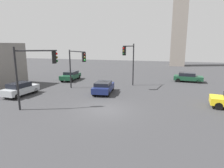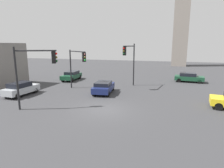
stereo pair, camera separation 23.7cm
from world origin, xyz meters
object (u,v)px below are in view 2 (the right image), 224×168
at_px(car_1, 72,75).
at_px(traffic_light_1, 35,66).
at_px(car_3, 189,77).
at_px(traffic_light_2, 130,57).
at_px(traffic_light_0, 77,61).
at_px(car_4, 21,89).
at_px(car_0, 104,87).

bearing_deg(car_1, traffic_light_1, 12.58).
relative_size(traffic_light_1, car_3, 1.26).
bearing_deg(traffic_light_2, car_3, 139.52).
xyz_separation_m(traffic_light_0, car_4, (-4.80, -3.75, -2.74)).
xyz_separation_m(traffic_light_0, car_3, (12.92, 9.76, -2.78)).
relative_size(traffic_light_0, car_0, 1.14).
height_order(traffic_light_0, traffic_light_2, traffic_light_2).
xyz_separation_m(traffic_light_2, car_4, (-10.20, -7.23, -3.13)).
bearing_deg(traffic_light_2, car_1, -94.84).
bearing_deg(traffic_light_1, car_3, 23.06).
distance_m(traffic_light_1, traffic_light_2, 11.72).
bearing_deg(traffic_light_0, car_4, -104.27).
bearing_deg(car_1, car_4, -8.45).
bearing_deg(traffic_light_1, car_1, 78.72).
bearing_deg(traffic_light_0, traffic_light_1, -53.89).
distance_m(car_1, car_4, 9.72).
xyz_separation_m(traffic_light_0, traffic_light_2, (5.40, 3.48, 0.39)).
bearing_deg(car_0, car_1, 43.55).
xyz_separation_m(traffic_light_2, car_1, (-9.57, 2.47, -3.15)).
distance_m(car_3, car_4, 22.29).
bearing_deg(car_0, traffic_light_1, 145.10).
xyz_separation_m(car_0, car_1, (-7.48, 6.19, 0.02)).
distance_m(traffic_light_0, traffic_light_2, 6.44).
xyz_separation_m(traffic_light_1, car_3, (13.12, 16.58, -2.94)).
bearing_deg(traffic_light_0, traffic_light_2, 70.52).
bearing_deg(car_4, traffic_light_1, -120.96).
relative_size(car_0, car_4, 1.05).
bearing_deg(car_4, car_3, -50.02).
height_order(traffic_light_2, car_0, traffic_light_2).
relative_size(traffic_light_0, traffic_light_2, 0.87).
bearing_deg(traffic_light_2, traffic_light_0, -47.58).
height_order(traffic_light_1, car_4, traffic_light_1).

